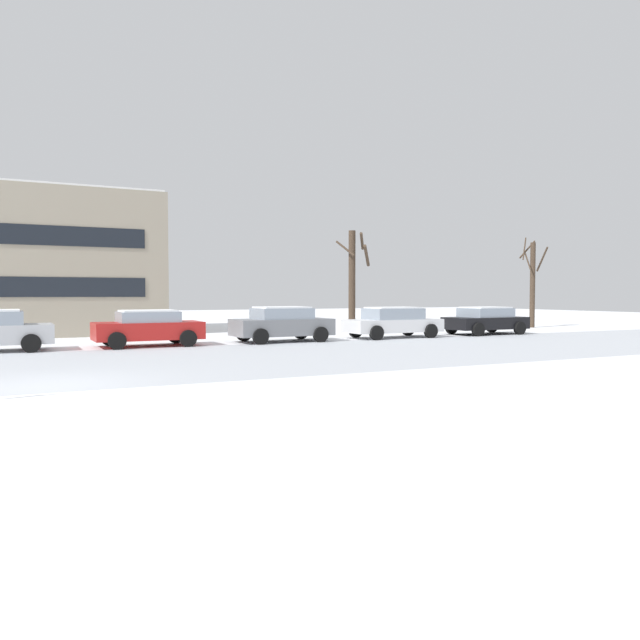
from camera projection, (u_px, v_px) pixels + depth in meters
name	position (u px, v px, depth m)	size (l,w,h in m)	color
ground_plane	(45.00, 387.00, 13.01)	(120.00, 120.00, 0.00)	white
road_surface	(41.00, 367.00, 16.40)	(80.00, 9.54, 0.00)	#B7BCC4
parked_car_red	(148.00, 327.00, 23.05)	(4.00, 2.19, 1.39)	red
parked_car_gray	(282.00, 324.00, 25.26)	(4.13, 2.20, 1.47)	slate
parked_car_white	(393.00, 322.00, 27.56)	(4.52, 2.07, 1.40)	white
parked_car_black	(485.00, 320.00, 29.97)	(4.13, 2.23, 1.36)	black
tree_far_left	(353.00, 278.00, 31.19)	(1.95, 1.49, 5.25)	#423326
tree_far_mid	(532.00, 282.00, 36.03)	(1.54, 1.53, 5.42)	#423326
building_far_left	(40.00, 264.00, 30.94)	(11.22, 8.90, 7.02)	#9E937F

